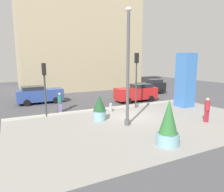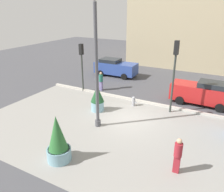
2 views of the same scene
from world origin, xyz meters
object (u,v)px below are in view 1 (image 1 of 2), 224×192
at_px(traffic_light_far_side, 44,81).
at_px(traffic_light_corner, 136,72).
at_px(pedestrian_by_curb, 60,101).
at_px(art_pillar_blue, 185,80).
at_px(lamp_post, 128,70).
at_px(potted_plant_near_left, 100,108).
at_px(car_curb_east, 151,86).
at_px(car_passing_lane, 136,93).
at_px(potted_plant_near_right, 168,125).
at_px(car_far_lane, 39,94).
at_px(pedestrian_on_sidewalk, 207,109).
at_px(fire_hydrant, 111,107).

bearing_deg(traffic_light_far_side, traffic_light_corner, -4.32).
bearing_deg(pedestrian_by_curb, art_pillar_blue, -15.86).
xyz_separation_m(lamp_post, traffic_light_far_side, (-4.53, 4.80, -0.90)).
distance_m(art_pillar_blue, traffic_light_corner, 4.82).
bearing_deg(potted_plant_near_left, car_curb_east, 37.09).
distance_m(car_passing_lane, car_curb_east, 6.04).
distance_m(traffic_light_corner, car_curb_east, 9.35).
bearing_deg(car_curb_east, potted_plant_near_right, -124.80).
xyz_separation_m(potted_plant_near_left, potted_plant_near_right, (1.35, -5.72, 0.11)).
xyz_separation_m(art_pillar_blue, car_far_lane, (-12.20, 7.90, -1.61)).
xyz_separation_m(lamp_post, pedestrian_on_sidewalk, (5.41, -1.97, -2.73)).
height_order(art_pillar_blue, pedestrian_by_curb, art_pillar_blue).
height_order(potted_plant_near_left, car_far_lane, potted_plant_near_left).
height_order(car_passing_lane, car_curb_east, car_curb_east).
xyz_separation_m(traffic_light_far_side, car_passing_lane, (9.77, 1.94, -1.87)).
bearing_deg(potted_plant_near_left, pedestrian_by_curb, 117.86).
height_order(fire_hydrant, car_curb_east, car_curb_east).
relative_size(potted_plant_near_left, pedestrian_by_curb, 1.13).
relative_size(lamp_post, car_far_lane, 1.67).
bearing_deg(traffic_light_corner, car_far_lane, 141.02).
relative_size(lamp_post, art_pillar_blue, 1.51).
bearing_deg(potted_plant_near_right, traffic_light_far_side, 118.50).
relative_size(traffic_light_corner, car_curb_east, 1.30).
bearing_deg(car_passing_lane, pedestrian_by_curb, -173.13).
bearing_deg(fire_hydrant, traffic_light_far_side, 170.79).
xyz_separation_m(car_passing_lane, pedestrian_by_curb, (-8.46, -1.02, -0.02)).
bearing_deg(car_passing_lane, potted_plant_near_left, -143.14).
bearing_deg(lamp_post, car_curb_east, 46.06).
bearing_deg(potted_plant_near_right, pedestrian_by_curb, 109.46).
xyz_separation_m(lamp_post, art_pillar_blue, (7.93, 2.55, -1.20)).
height_order(lamp_post, potted_plant_near_left, lamp_post).
bearing_deg(potted_plant_near_right, car_curb_east, 55.20).
bearing_deg(car_passing_lane, traffic_light_far_side, -168.77).
height_order(fire_hydrant, pedestrian_by_curb, pedestrian_by_curb).
bearing_deg(potted_plant_near_left, lamp_post, -57.66).
xyz_separation_m(potted_plant_near_right, pedestrian_by_curb, (-3.37, 9.54, -0.14)).
relative_size(lamp_post, potted_plant_near_left, 4.02).
bearing_deg(fire_hydrant, potted_plant_near_left, -133.55).
distance_m(lamp_post, traffic_light_corner, 5.46).
bearing_deg(car_passing_lane, traffic_light_corner, -124.69).
bearing_deg(car_curb_east, potted_plant_near_left, -142.91).
distance_m(art_pillar_blue, traffic_light_far_side, 12.67).
distance_m(fire_hydrant, pedestrian_on_sidewalk, 7.56).
distance_m(potted_plant_near_left, traffic_light_corner, 5.74).
height_order(potted_plant_near_left, pedestrian_by_curb, potted_plant_near_left).
xyz_separation_m(potted_plant_near_left, pedestrian_on_sidewalk, (6.61, -3.87, 0.02)).
height_order(lamp_post, car_curb_east, lamp_post).
height_order(art_pillar_blue, car_passing_lane, art_pillar_blue).
relative_size(car_passing_lane, car_far_lane, 1.01).
distance_m(potted_plant_near_left, pedestrian_on_sidewalk, 7.67).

